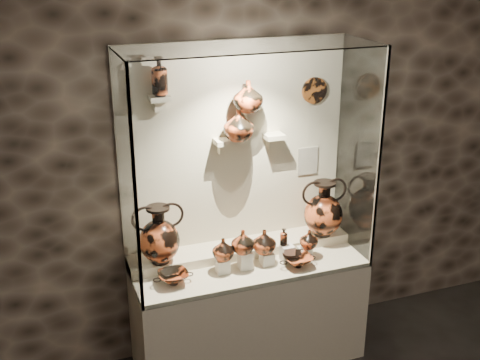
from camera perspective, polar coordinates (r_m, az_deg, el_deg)
name	(u,v)px	position (r m, az deg, el deg)	size (l,w,h in m)	color
wall_back	(234,150)	(4.39, -0.58, 2.85)	(5.00, 0.02, 3.20)	black
plinth	(249,313)	(4.65, 0.82, -12.54)	(1.70, 0.60, 0.80)	beige
front_tier	(249,265)	(4.43, 0.85, -8.07)	(1.68, 0.58, 0.03)	beige
rear_tier	(241,250)	(4.56, 0.06, -6.68)	(1.70, 0.25, 0.10)	beige
back_panel	(234,150)	(4.39, -0.56, 2.83)	(1.70, 0.03, 1.60)	beige
glass_front	(266,179)	(3.85, 2.48, 0.13)	(1.70, 0.01, 1.60)	white
glass_left	(126,179)	(3.90, -10.78, 0.07)	(0.01, 0.60, 1.60)	white
glass_right	(358,151)	(4.46, 11.12, 2.75)	(0.01, 0.60, 1.60)	white
glass_top	(250,46)	(3.91, 0.98, 12.58)	(1.70, 0.60, 0.01)	white
frame_post_left	(135,196)	(3.64, -9.89, -1.47)	(0.02, 0.02, 1.60)	gray
frame_post_right	(379,163)	(4.23, 13.04, 1.56)	(0.02, 0.02, 1.60)	gray
pedestal_a	(222,266)	(4.29, -1.68, -8.11)	(0.09, 0.09, 0.10)	silver
pedestal_b	(245,260)	(4.34, 0.47, -7.57)	(0.09, 0.09, 0.13)	silver
pedestal_c	(267,258)	(4.40, 2.56, -7.42)	(0.09, 0.09, 0.09)	silver
pedestal_d	(287,253)	(4.45, 4.48, -6.90)	(0.09, 0.09, 0.12)	silver
pedestal_e	(304,252)	(4.52, 6.10, -6.82)	(0.09, 0.09, 0.08)	silver
bracket_ul	(159,98)	(4.05, -7.65, 7.70)	(0.14, 0.12, 0.04)	beige
bracket_ca	(224,142)	(4.26, -1.50, 3.66)	(0.14, 0.12, 0.04)	beige
bracket_cb	(251,112)	(4.27, 1.04, 6.50)	(0.10, 0.12, 0.04)	beige
bracket_cc	(274,136)	(4.39, 3.22, 4.17)	(0.14, 0.12, 0.04)	beige
amphora_left	(159,235)	(4.24, -7.68, -5.15)	(0.34, 0.34, 0.43)	#D05527
amphora_right	(323,208)	(4.63, 7.92, -2.69)	(0.36, 0.36, 0.44)	#D05527
jug_a	(223,249)	(4.23, -1.61, -6.57)	(0.16, 0.16, 0.16)	#D05527
jug_b	(243,242)	(4.25, 0.27, -5.87)	(0.17, 0.17, 0.17)	#B1441F
jug_c	(264,241)	(4.34, 2.30, -5.84)	(0.17, 0.17, 0.18)	#D05527
jug_e	(309,239)	(4.46, 6.53, -5.58)	(0.14, 0.14, 0.14)	#D05527
lekythos_small	(284,236)	(4.39, 4.15, -5.32)	(0.07, 0.07, 0.15)	#B1441F
kylix_left	(173,277)	(4.18, -6.35, -9.11)	(0.27, 0.23, 0.11)	#B1441F
kylix_right	(298,260)	(4.38, 5.48, -7.54)	(0.26, 0.22, 0.11)	#D05527
lekythos_tall	(159,75)	(3.99, -7.66, 9.88)	(0.11, 0.11, 0.29)	#D05527
ovoid_vase_a	(239,125)	(4.19, -0.13, 5.25)	(0.22, 0.22, 0.22)	#B1441F
ovoid_vase_b	(248,96)	(4.17, 0.76, 7.95)	(0.21, 0.21, 0.22)	#B1441F
wall_plate	(314,90)	(4.49, 7.06, 8.42)	(0.20, 0.20, 0.02)	#A25420
info_placard	(308,161)	(4.63, 6.44, 1.81)	(0.16, 0.01, 0.22)	beige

